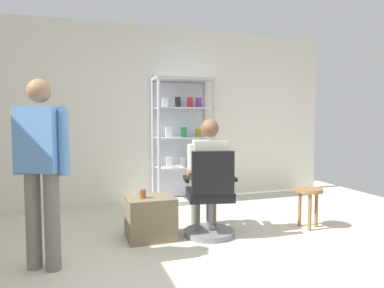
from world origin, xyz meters
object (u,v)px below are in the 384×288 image
tea_glass (143,194)px  standing_customer (41,162)px  seated_shopkeeper (208,170)px  wooden_stool (309,197)px  display_cabinet_main (182,139)px  storage_crate (150,218)px  office_chair (210,202)px

tea_glass → standing_customer: standing_customer is taller
seated_shopkeeper → wooden_stool: 1.26m
display_cabinet_main → storage_crate: (-0.84, -1.55, -0.74)m
display_cabinet_main → wooden_stool: bearing=-60.3°
standing_customer → wooden_stool: bearing=4.9°
seated_shopkeeper → wooden_stool: (1.19, -0.23, -0.34)m
seated_shopkeeper → storage_crate: seated_shopkeeper is taller
office_chair → standing_customer: (-1.67, -0.31, 0.54)m
office_chair → standing_customer: bearing=-169.3°
office_chair → wooden_stool: size_ratio=2.03×
seated_shopkeeper → wooden_stool: bearing=-10.8°
tea_glass → standing_customer: bearing=-155.1°
tea_glass → wooden_stool: size_ratio=0.20×
display_cabinet_main → seated_shopkeeper: (-0.18, -1.55, -0.25)m
tea_glass → wooden_stool: bearing=-5.8°
storage_crate → wooden_stool: 1.87m
seated_shopkeeper → standing_customer: (-1.70, -0.47, 0.22)m
display_cabinet_main → storage_crate: size_ratio=3.78×
tea_glass → wooden_stool: tea_glass is taller
tea_glass → display_cabinet_main: bearing=59.7°
office_chair → display_cabinet_main: bearing=83.1°
seated_shopkeeper → standing_customer: bearing=-164.4°
office_chair → standing_customer: size_ratio=0.59×
seated_shopkeeper → wooden_stool: seated_shopkeeper is taller
display_cabinet_main → tea_glass: (-0.93, -1.59, -0.46)m
office_chair → seated_shopkeeper: 0.36m
standing_customer → wooden_stool: (2.89, 0.25, -0.56)m
display_cabinet_main → tea_glass: bearing=-120.3°
seated_shopkeeper → storage_crate: bearing=179.7°
office_chair → storage_crate: size_ratio=1.91×
wooden_stool → office_chair: bearing=176.8°
storage_crate → wooden_stool: size_ratio=1.06×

